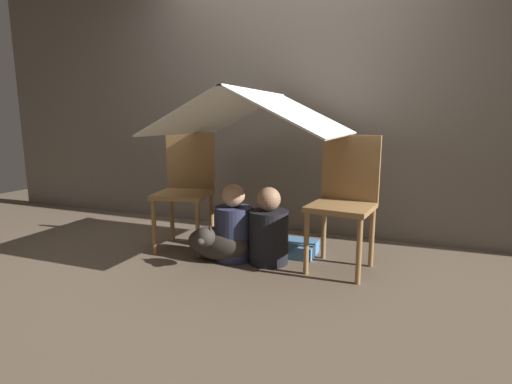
{
  "coord_description": "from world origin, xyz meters",
  "views": [
    {
      "loc": [
        1.09,
        -2.61,
        1.06
      ],
      "look_at": [
        0.0,
        0.1,
        0.52
      ],
      "focal_mm": 28.0,
      "sensor_mm": 36.0,
      "label": 1
    }
  ],
  "objects_px": {
    "chair_left": "(186,185)",
    "chair_right": "(345,196)",
    "person_front": "(234,228)",
    "dog": "(217,243)",
    "person_second": "(269,232)"
  },
  "relations": [
    {
      "from": "chair_right",
      "to": "person_front",
      "type": "relative_size",
      "value": 1.62
    },
    {
      "from": "chair_right",
      "to": "person_front",
      "type": "height_order",
      "value": "chair_right"
    },
    {
      "from": "chair_right",
      "to": "dog",
      "type": "height_order",
      "value": "chair_right"
    },
    {
      "from": "chair_left",
      "to": "person_second",
      "type": "height_order",
      "value": "chair_left"
    },
    {
      "from": "chair_left",
      "to": "dog",
      "type": "distance_m",
      "value": 0.59
    },
    {
      "from": "chair_right",
      "to": "chair_left",
      "type": "bearing_deg",
      "value": -173.35
    },
    {
      "from": "chair_left",
      "to": "person_front",
      "type": "relative_size",
      "value": 1.62
    },
    {
      "from": "person_front",
      "to": "person_second",
      "type": "distance_m",
      "value": 0.27
    },
    {
      "from": "person_front",
      "to": "dog",
      "type": "distance_m",
      "value": 0.17
    },
    {
      "from": "person_front",
      "to": "dog",
      "type": "bearing_deg",
      "value": -141.73
    },
    {
      "from": "person_front",
      "to": "chair_right",
      "type": "bearing_deg",
      "value": 10.71
    },
    {
      "from": "chair_left",
      "to": "dog",
      "type": "height_order",
      "value": "chair_left"
    },
    {
      "from": "chair_left",
      "to": "chair_right",
      "type": "xyz_separation_m",
      "value": [
        1.29,
        0.0,
        0.0
      ]
    },
    {
      "from": "chair_left",
      "to": "dog",
      "type": "relative_size",
      "value": 1.89
    },
    {
      "from": "dog",
      "to": "person_second",
      "type": "bearing_deg",
      "value": 16.02
    }
  ]
}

